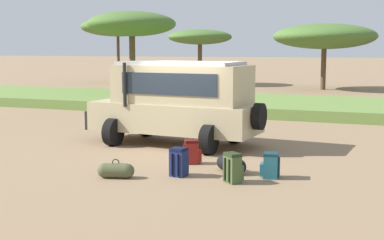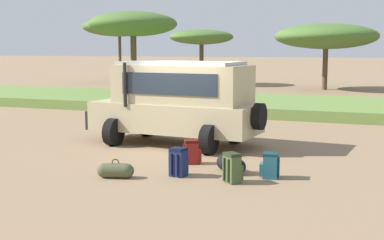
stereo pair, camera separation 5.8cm
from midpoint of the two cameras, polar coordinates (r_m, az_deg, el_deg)
name	(u,v)px [view 2 (the right image)]	position (r m, az deg, el deg)	size (l,w,h in m)	color
ground_plane	(186,149)	(15.10, -0.57, -3.09)	(320.00, 320.00, 0.00)	#8C7051
grass_bank	(272,105)	(24.91, 8.55, 1.58)	(120.00, 7.00, 0.44)	olive
safari_vehicle	(178,101)	(15.60, -1.35, 2.06)	(5.42, 2.96, 2.44)	tan
backpack_beside_front_wheel	(270,166)	(11.82, 8.46, -4.85)	(0.45, 0.42, 0.56)	#235B6B
backpack_cluster_center	(192,152)	(13.12, 0.12, -3.44)	(0.48, 0.43, 0.59)	maroon
backpack_near_rear_wheel	(179,162)	(11.86, -1.29, -4.53)	(0.38, 0.44, 0.64)	navy
backpack_outermost	(232,168)	(11.33, 4.48, -5.15)	(0.46, 0.46, 0.63)	#42562D
duffel_bag_low_black_case	(231,164)	(12.29, 4.32, -4.72)	(0.81, 0.70, 0.46)	black
duffel_bag_soft_canvas	(115,171)	(11.84, -8.02, -5.36)	(0.80, 0.46, 0.43)	#4C5133
acacia_tree_far_left	(119,27)	(45.06, -7.71, 9.81)	(6.19, 5.75, 5.37)	brown
acacia_tree_left_mid	(202,37)	(41.73, 1.06, 8.82)	(4.91, 5.25, 4.28)	brown
acacia_tree_centre_back	(133,24)	(30.14, -6.24, 10.10)	(4.87, 4.91, 4.85)	brown
acacia_tree_right_mid	(326,36)	(37.84, 14.15, 8.63)	(6.97, 6.82, 4.49)	brown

